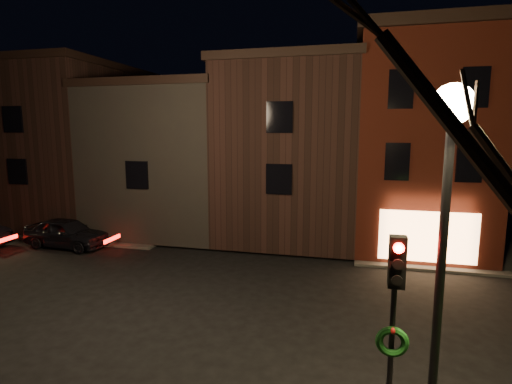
% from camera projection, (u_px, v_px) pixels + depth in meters
% --- Properties ---
extents(ground, '(120.00, 120.00, 0.00)m').
position_uv_depth(ground, '(207.00, 301.00, 13.99)').
color(ground, black).
rests_on(ground, ground).
extents(sidewalk_far_left, '(30.00, 30.00, 0.12)m').
position_uv_depth(sidewalk_far_left, '(85.00, 193.00, 37.91)').
color(sidewalk_far_left, '#2D2B28').
rests_on(sidewalk_far_left, ground).
extents(corner_building, '(6.50, 8.50, 10.50)m').
position_uv_depth(corner_building, '(419.00, 141.00, 20.36)').
color(corner_building, '#4C160D').
rests_on(corner_building, ground).
extents(row_building_a, '(7.30, 10.30, 9.40)m').
position_uv_depth(row_building_a, '(295.00, 150.00, 22.97)').
color(row_building_a, black).
rests_on(row_building_a, ground).
extents(row_building_b, '(7.80, 10.30, 8.40)m').
position_uv_depth(row_building_b, '(179.00, 157.00, 24.77)').
color(row_building_b, black).
rests_on(row_building_b, ground).
extents(row_building_c, '(7.30, 10.30, 9.90)m').
position_uv_depth(row_building_c, '(78.00, 144.00, 26.37)').
color(row_building_c, black).
rests_on(row_building_c, ground).
extents(street_lamp_near, '(0.60, 0.60, 6.48)m').
position_uv_depth(street_lamp_near, '(447.00, 180.00, 5.97)').
color(street_lamp_near, black).
rests_on(street_lamp_near, sidewalk_near_right).
extents(traffic_signal, '(0.58, 0.38, 4.05)m').
position_uv_depth(traffic_signal, '(394.00, 311.00, 6.95)').
color(traffic_signal, black).
rests_on(traffic_signal, sidewalk_near_right).
extents(parked_car_a, '(4.53, 2.08, 1.50)m').
position_uv_depth(parked_car_a, '(67.00, 233.00, 20.41)').
color(parked_car_a, black).
rests_on(parked_car_a, ground).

